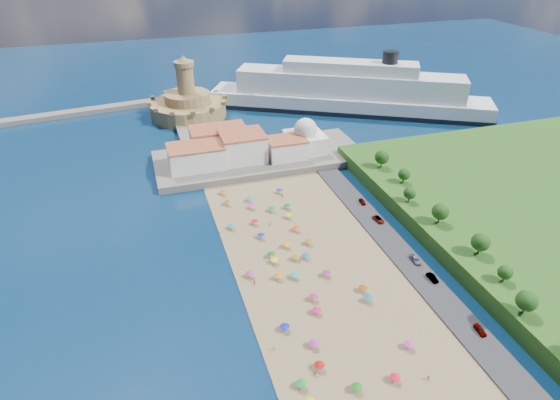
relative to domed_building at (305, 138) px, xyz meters
name	(u,v)px	position (x,y,z in m)	size (l,w,h in m)	color
ground	(292,264)	(-30.00, -71.00, -8.97)	(700.00, 700.00, 0.00)	#071938
terrace	(260,158)	(-20.00, 2.00, -7.47)	(90.00, 36.00, 3.00)	#59544C
jetty	(197,135)	(-42.00, 37.00, -7.77)	(18.00, 70.00, 2.40)	#59544C
waterfront_buildings	(230,147)	(-33.05, 2.64, -1.10)	(57.00, 29.00, 11.00)	silver
domed_building	(305,138)	(0.00, 0.00, 0.00)	(16.00, 16.00, 15.00)	silver
fortress	(188,104)	(-42.00, 67.00, -2.29)	(40.00, 40.00, 32.40)	#A38A51
cruise_ship	(348,93)	(43.24, 49.55, 0.89)	(144.71, 92.83, 33.33)	black
beach_parasols	(300,276)	(-30.56, -79.50, -6.83)	(32.66, 115.15, 2.20)	gray
beachgoers	(284,263)	(-32.63, -70.89, -7.86)	(34.76, 88.72, 1.89)	tan
parked_cars	(406,249)	(6.00, -76.03, -7.57)	(2.80, 70.61, 1.44)	gray
hillside_trees	(450,220)	(19.46, -77.00, 1.01)	(11.91, 103.74, 7.33)	#382314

